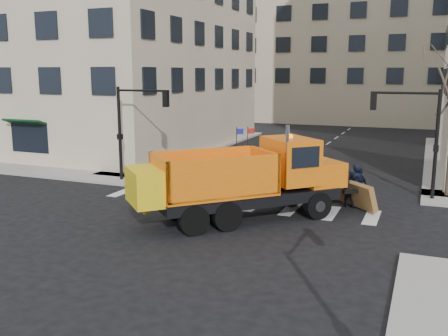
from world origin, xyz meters
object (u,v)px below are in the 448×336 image
at_px(plow_truck, 242,178).
at_px(cop_a, 356,185).
at_px(newspaper_box, 326,190).
at_px(cop_c, 359,187).
at_px(worker, 199,169).
at_px(cop_b, 349,189).

distance_m(plow_truck, cop_a, 5.80).
height_order(plow_truck, newspaper_box, plow_truck).
relative_size(cop_a, cop_c, 1.09).
distance_m(worker, newspaper_box, 7.42).
bearing_deg(plow_truck, worker, 85.41).
bearing_deg(worker, cop_b, -50.30).
distance_m(cop_a, cop_c, 0.17).
relative_size(cop_b, worker, 1.02).
bearing_deg(newspaper_box, worker, 172.79).
xyz_separation_m(plow_truck, cop_b, (3.86, 3.88, -0.99)).
xyz_separation_m(cop_c, worker, (-8.76, 1.25, 0.02)).
relative_size(plow_truck, worker, 5.79).
height_order(cop_a, cop_c, cop_a).
xyz_separation_m(plow_truck, cop_c, (4.30, 3.96, -0.88)).
distance_m(cop_c, newspaper_box, 1.50).
distance_m(plow_truck, worker, 6.91).
bearing_deg(cop_c, cop_a, -60.34).
xyz_separation_m(cop_b, newspaper_box, (-1.04, -0.06, -0.13)).
bearing_deg(worker, cop_c, -49.34).
bearing_deg(newspaper_box, plow_truck, -122.90).
relative_size(cop_a, worker, 1.26).
height_order(plow_truck, worker, plow_truck).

